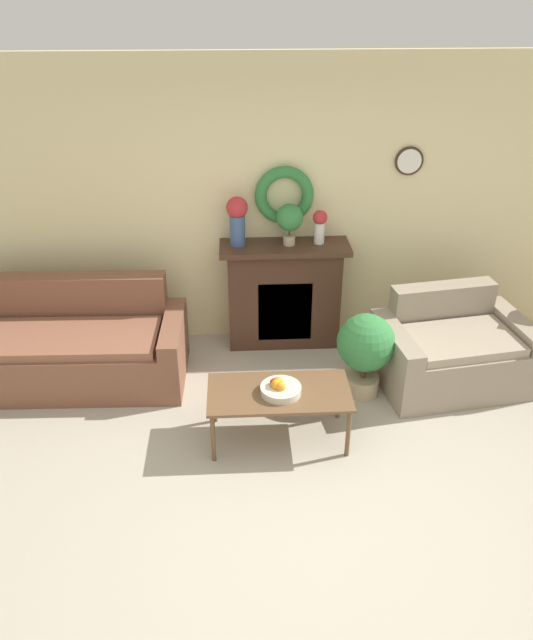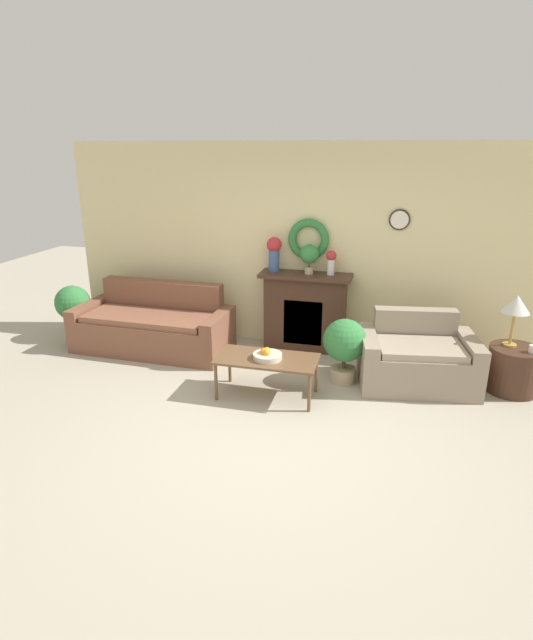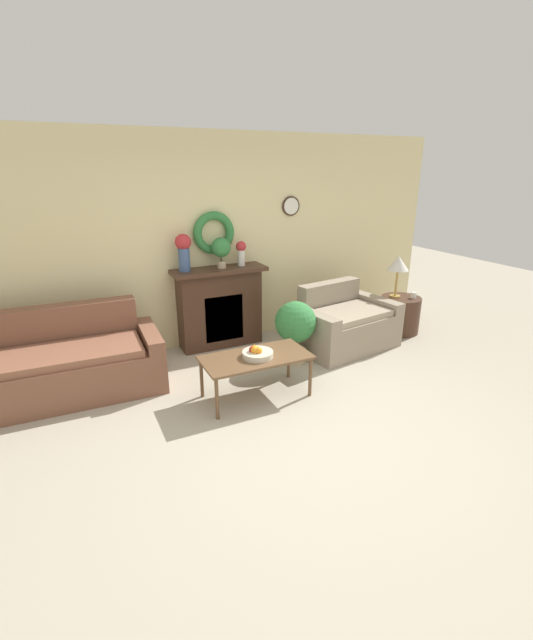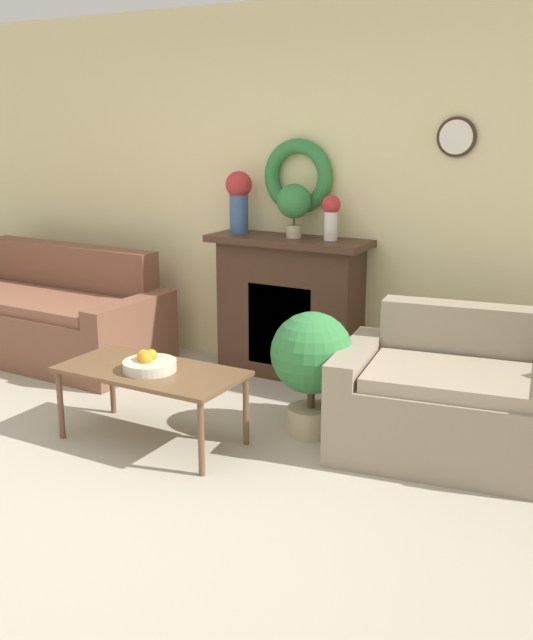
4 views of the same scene
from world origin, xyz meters
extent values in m
plane|color=#ADA38E|center=(0.00, 0.00, 0.00)|extent=(16.00, 16.00, 0.00)
cube|color=beige|center=(0.00, 2.48, 1.35)|extent=(6.80, 0.06, 2.70)
cylinder|color=#382319|center=(1.10, 2.43, 1.77)|extent=(0.26, 0.02, 0.26)
cylinder|color=white|center=(1.10, 2.42, 1.77)|extent=(0.22, 0.01, 0.22)
torus|color=#337A3D|center=(-0.02, 2.39, 1.48)|extent=(0.54, 0.11, 0.54)
cube|color=#42281C|center=(-0.02, 2.27, 0.50)|extent=(1.07, 0.34, 1.01)
cube|color=black|center=(-0.02, 2.12, 0.42)|extent=(0.51, 0.02, 0.60)
cube|color=orange|center=(-0.02, 2.11, 0.35)|extent=(0.41, 0.01, 0.33)
cube|color=#42281C|center=(-0.02, 2.24, 1.03)|extent=(1.21, 0.41, 0.05)
cube|color=brown|center=(-2.01, 1.62, 0.22)|extent=(1.76, 0.75, 0.45)
cube|color=brown|center=(-2.00, 2.07, 0.44)|extent=(1.75, 0.24, 0.88)
cube|color=brown|center=(-2.97, 1.74, 0.29)|extent=(0.19, 0.91, 0.59)
cube|color=brown|center=(-1.05, 1.70, 0.29)|extent=(0.19, 0.91, 0.59)
cube|color=brown|center=(-2.01, 1.62, 0.49)|extent=(1.69, 0.69, 0.08)
cube|color=gray|center=(1.45, 1.40, 0.23)|extent=(1.05, 0.81, 0.45)
cube|color=gray|center=(1.38, 1.82, 0.41)|extent=(0.97, 0.33, 0.82)
cube|color=gray|center=(0.88, 1.40, 0.30)|extent=(0.30, 0.87, 0.59)
cube|color=gray|center=(1.99, 1.57, 0.30)|extent=(0.30, 0.87, 0.59)
cube|color=tan|center=(1.45, 1.40, 0.49)|extent=(1.00, 0.75, 0.08)
cube|color=brown|center=(-0.17, 0.80, 0.44)|extent=(1.10, 0.55, 0.03)
cylinder|color=brown|center=(-0.69, 0.56, 0.22)|extent=(0.04, 0.04, 0.43)
cylinder|color=brown|center=(0.34, 0.56, 0.22)|extent=(0.04, 0.04, 0.43)
cylinder|color=brown|center=(-0.69, 1.03, 0.22)|extent=(0.04, 0.04, 0.43)
cylinder|color=brown|center=(0.34, 1.03, 0.22)|extent=(0.04, 0.04, 0.43)
cylinder|color=beige|center=(-0.16, 0.77, 0.49)|extent=(0.32, 0.32, 0.06)
sphere|color=#B2231E|center=(-0.21, 0.80, 0.54)|extent=(0.07, 0.07, 0.07)
sphere|color=orange|center=(-0.17, 0.75, 0.54)|extent=(0.08, 0.08, 0.08)
sphere|color=orange|center=(-0.18, 0.81, 0.54)|extent=(0.07, 0.07, 0.07)
sphere|color=orange|center=(-0.20, 0.77, 0.54)|extent=(0.08, 0.08, 0.08)
cylinder|color=#42281C|center=(2.47, 1.60, 0.26)|extent=(0.56, 0.56, 0.52)
cylinder|color=#B28E42|center=(2.40, 1.66, 0.53)|extent=(0.15, 0.15, 0.02)
cylinder|color=#B28E42|center=(2.40, 1.66, 0.73)|extent=(0.03, 0.03, 0.37)
cone|color=silver|center=(2.40, 1.66, 1.01)|extent=(0.30, 0.30, 0.20)
cylinder|color=silver|center=(2.60, 1.51, 0.56)|extent=(0.08, 0.08, 0.08)
cylinder|color=#3D5684|center=(-0.46, 2.27, 1.20)|extent=(0.14, 0.14, 0.28)
sphere|color=#B72D33|center=(-0.46, 2.27, 1.42)|extent=(0.20, 0.20, 0.20)
cylinder|color=silver|center=(0.30, 2.27, 1.16)|extent=(0.10, 0.10, 0.20)
sphere|color=#B72D33|center=(0.30, 2.27, 1.31)|extent=(0.13, 0.13, 0.13)
cylinder|color=tan|center=(0.02, 2.25, 1.10)|extent=(0.11, 0.11, 0.09)
cylinder|color=#4C3823|center=(0.02, 2.25, 1.18)|extent=(0.02, 0.02, 0.07)
sphere|color=#337A3D|center=(0.02, 2.25, 1.32)|extent=(0.25, 0.25, 0.25)
cylinder|color=tan|center=(-3.27, 1.81, 0.10)|extent=(0.31, 0.31, 0.20)
cylinder|color=#4C3823|center=(-3.27, 1.81, 0.27)|extent=(0.05, 0.05, 0.13)
sphere|color=#337A3D|center=(-3.27, 1.81, 0.54)|extent=(0.49, 0.49, 0.49)
cylinder|color=tan|center=(0.60, 1.36, 0.09)|extent=(0.29, 0.29, 0.17)
cylinder|color=#4C3823|center=(0.60, 1.36, 0.24)|extent=(0.05, 0.05, 0.14)
sphere|color=#337A3D|center=(0.60, 1.36, 0.52)|extent=(0.50, 0.50, 0.50)
camera|label=1|loc=(-0.48, -3.08, 3.29)|focal=35.00mm
camera|label=2|loc=(1.06, -4.03, 2.62)|focal=28.00mm
camera|label=3|loc=(-1.80, -2.82, 2.26)|focal=24.00mm
camera|label=4|loc=(2.47, -2.52, 1.87)|focal=42.00mm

